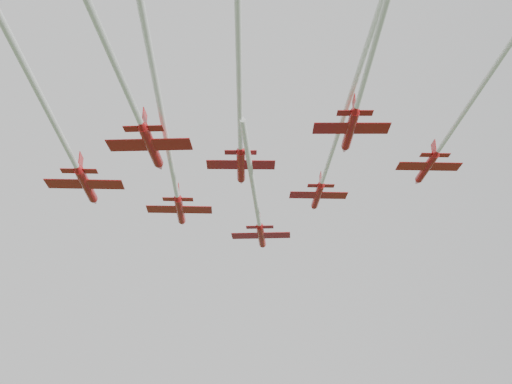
{
  "coord_description": "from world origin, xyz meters",
  "views": [
    {
      "loc": [
        -4.33,
        -83.31,
        21.37
      ],
      "look_at": [
        -4.21,
        -4.46,
        54.15
      ],
      "focal_mm": 45.0,
      "sensor_mm": 36.0,
      "label": 1
    }
  ],
  "objects_px": {
    "jet_row3_left": "(69,152)",
    "jet_row3_mid": "(240,107)",
    "jet_row3_right": "(459,119)",
    "jet_row4_left": "(113,60)",
    "jet_row4_right": "(363,84)",
    "jet_row2_left": "(170,160)",
    "jet_lead": "(258,217)",
    "jet_row2_right": "(334,146)"
  },
  "relations": [
    {
      "from": "jet_lead",
      "to": "jet_row4_right",
      "type": "relative_size",
      "value": 1.06
    },
    {
      "from": "jet_row3_left",
      "to": "jet_row3_mid",
      "type": "relative_size",
      "value": 0.82
    },
    {
      "from": "jet_row3_mid",
      "to": "jet_row4_right",
      "type": "bearing_deg",
      "value": -31.99
    },
    {
      "from": "jet_row3_right",
      "to": "jet_row4_left",
      "type": "height_order",
      "value": "jet_row3_right"
    },
    {
      "from": "jet_row2_left",
      "to": "jet_row2_right",
      "type": "height_order",
      "value": "jet_row2_right"
    },
    {
      "from": "jet_row2_left",
      "to": "jet_row4_left",
      "type": "xyz_separation_m",
      "value": [
        -1.96,
        -23.1,
        -1.6
      ]
    },
    {
      "from": "jet_row3_mid",
      "to": "jet_row3_right",
      "type": "relative_size",
      "value": 1.14
    },
    {
      "from": "jet_row3_left",
      "to": "jet_row3_right",
      "type": "relative_size",
      "value": 0.94
    },
    {
      "from": "jet_row3_right",
      "to": "jet_row4_right",
      "type": "height_order",
      "value": "jet_row3_right"
    },
    {
      "from": "jet_lead",
      "to": "jet_row3_mid",
      "type": "height_order",
      "value": "jet_row3_mid"
    },
    {
      "from": "jet_lead",
      "to": "jet_row4_left",
      "type": "bearing_deg",
      "value": -102.7
    },
    {
      "from": "jet_row2_right",
      "to": "jet_row4_left",
      "type": "height_order",
      "value": "jet_row2_right"
    },
    {
      "from": "jet_row4_left",
      "to": "jet_row2_right",
      "type": "bearing_deg",
      "value": 48.59
    },
    {
      "from": "jet_lead",
      "to": "jet_row4_right",
      "type": "xyz_separation_m",
      "value": [
        9.48,
        -38.82,
        -1.33
      ]
    },
    {
      "from": "jet_row2_left",
      "to": "jet_row2_right",
      "type": "xyz_separation_m",
      "value": [
        19.52,
        -0.93,
        1.4
      ]
    },
    {
      "from": "jet_row3_mid",
      "to": "jet_row3_right",
      "type": "height_order",
      "value": "jet_row3_mid"
    },
    {
      "from": "jet_row2_left",
      "to": "jet_row3_mid",
      "type": "distance_m",
      "value": 14.47
    },
    {
      "from": "jet_row2_right",
      "to": "jet_row3_left",
      "type": "xyz_separation_m",
      "value": [
        -30.01,
        -4.39,
        -2.95
      ]
    },
    {
      "from": "jet_row3_left",
      "to": "jet_row4_right",
      "type": "relative_size",
      "value": 1.11
    },
    {
      "from": "jet_lead",
      "to": "jet_row3_left",
      "type": "relative_size",
      "value": 0.96
    },
    {
      "from": "jet_row2_left",
      "to": "jet_row4_left",
      "type": "relative_size",
      "value": 1.03
    },
    {
      "from": "jet_lead",
      "to": "jet_row2_left",
      "type": "distance_m",
      "value": 22.75
    },
    {
      "from": "jet_row2_left",
      "to": "jet_row3_right",
      "type": "distance_m",
      "value": 33.14
    },
    {
      "from": "jet_row3_left",
      "to": "jet_row3_mid",
      "type": "distance_m",
      "value": 20.16
    },
    {
      "from": "jet_row4_left",
      "to": "jet_row3_left",
      "type": "bearing_deg",
      "value": 118.3
    },
    {
      "from": "jet_row4_right",
      "to": "jet_row3_left",
      "type": "bearing_deg",
      "value": 156.51
    },
    {
      "from": "jet_row4_left",
      "to": "jet_row4_right",
      "type": "relative_size",
      "value": 1.51
    },
    {
      "from": "jet_row4_left",
      "to": "jet_row4_right",
      "type": "distance_m",
      "value": 22.46
    },
    {
      "from": "jet_row2_right",
      "to": "jet_row3_right",
      "type": "xyz_separation_m",
      "value": [
        12.33,
        -8.25,
        -1.01
      ]
    },
    {
      "from": "jet_lead",
      "to": "jet_row4_right",
      "type": "distance_m",
      "value": 39.99
    },
    {
      "from": "jet_lead",
      "to": "jet_row4_left",
      "type": "xyz_separation_m",
      "value": [
        -12.54,
        -43.24,
        -1.78
      ]
    },
    {
      "from": "jet_row2_left",
      "to": "jet_lead",
      "type": "bearing_deg",
      "value": 59.98
    },
    {
      "from": "jet_lead",
      "to": "jet_row3_right",
      "type": "xyz_separation_m",
      "value": [
        21.26,
        -29.32,
        0.21
      ]
    },
    {
      "from": "jet_row2_right",
      "to": "jet_row4_right",
      "type": "bearing_deg",
      "value": -90.24
    },
    {
      "from": "jet_row3_mid",
      "to": "jet_row2_left",
      "type": "bearing_deg",
      "value": 125.48
    },
    {
      "from": "jet_row2_left",
      "to": "jet_row4_left",
      "type": "distance_m",
      "value": 23.24
    },
    {
      "from": "jet_row2_right",
      "to": "jet_row4_right",
      "type": "distance_m",
      "value": 17.95
    },
    {
      "from": "jet_row4_left",
      "to": "jet_row3_right",
      "type": "bearing_deg",
      "value": 25.06
    },
    {
      "from": "jet_row3_right",
      "to": "jet_row4_right",
      "type": "distance_m",
      "value": 15.22
    },
    {
      "from": "jet_lead",
      "to": "jet_row3_right",
      "type": "bearing_deg",
      "value": -50.58
    },
    {
      "from": "jet_row2_right",
      "to": "jet_row3_mid",
      "type": "height_order",
      "value": "jet_row2_right"
    },
    {
      "from": "jet_row3_mid",
      "to": "jet_row3_right",
      "type": "bearing_deg",
      "value": 5.42
    }
  ]
}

